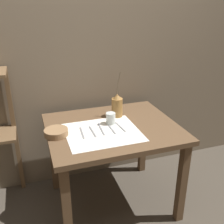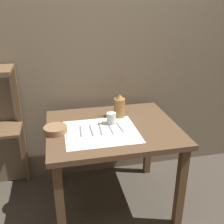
% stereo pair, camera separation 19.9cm
% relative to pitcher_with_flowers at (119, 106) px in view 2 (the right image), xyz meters
% --- Properties ---
extents(ground_plane, '(12.00, 12.00, 0.00)m').
position_rel_pitcher_with_flowers_xyz_m(ground_plane, '(-0.10, -0.16, -0.84)').
color(ground_plane, '#473F35').
extents(stone_wall_back, '(7.00, 0.06, 2.40)m').
position_rel_pitcher_with_flowers_xyz_m(stone_wall_back, '(-0.10, 0.36, 0.36)').
color(stone_wall_back, '#7A6B56').
rests_on(stone_wall_back, ground_plane).
extents(wooden_table, '(1.01, 0.84, 0.74)m').
position_rel_pitcher_with_flowers_xyz_m(wooden_table, '(-0.10, -0.16, -0.20)').
color(wooden_table, brown).
rests_on(wooden_table, ground_plane).
extents(linen_cloth, '(0.54, 0.47, 0.00)m').
position_rel_pitcher_with_flowers_xyz_m(linen_cloth, '(-0.20, -0.24, -0.09)').
color(linen_cloth, white).
rests_on(linen_cloth, wooden_table).
extents(pitcher_with_flowers, '(0.09, 0.09, 0.38)m').
position_rel_pitcher_with_flowers_xyz_m(pitcher_with_flowers, '(0.00, 0.00, 0.00)').
color(pitcher_with_flowers, olive).
rests_on(pitcher_with_flowers, wooden_table).
extents(wooden_bowl, '(0.17, 0.17, 0.05)m').
position_rel_pitcher_with_flowers_xyz_m(wooden_bowl, '(-0.53, -0.18, -0.07)').
color(wooden_bowl, '#8E6B47').
rests_on(wooden_bowl, wooden_table).
extents(glass_tumbler_near, '(0.07, 0.07, 0.09)m').
position_rel_pitcher_with_flowers_xyz_m(glass_tumbler_near, '(-0.09, -0.12, -0.04)').
color(glass_tumbler_near, silver).
rests_on(glass_tumbler_near, wooden_table).
extents(fork_inner, '(0.03, 0.18, 0.00)m').
position_rel_pitcher_with_flowers_xyz_m(fork_inner, '(-0.35, -0.21, -0.09)').
color(fork_inner, gray).
rests_on(fork_inner, wooden_table).
extents(knife_center, '(0.01, 0.18, 0.00)m').
position_rel_pitcher_with_flowers_xyz_m(knife_center, '(-0.27, -0.21, -0.09)').
color(knife_center, gray).
rests_on(knife_center, wooden_table).
extents(spoon_inner, '(0.03, 0.19, 0.02)m').
position_rel_pitcher_with_flowers_xyz_m(spoon_inner, '(-0.19, -0.15, -0.09)').
color(spoon_inner, gray).
rests_on(spoon_inner, wooden_table).
extents(spoon_outer, '(0.02, 0.19, 0.02)m').
position_rel_pitcher_with_flowers_xyz_m(spoon_outer, '(-0.12, -0.16, -0.09)').
color(spoon_outer, gray).
rests_on(spoon_outer, wooden_table).
extents(fork_outer, '(0.03, 0.18, 0.00)m').
position_rel_pitcher_with_flowers_xyz_m(fork_outer, '(-0.05, -0.20, -0.09)').
color(fork_outer, gray).
rests_on(fork_outer, wooden_table).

